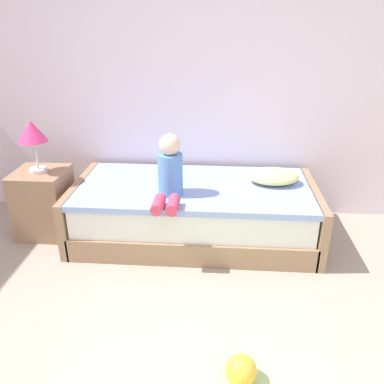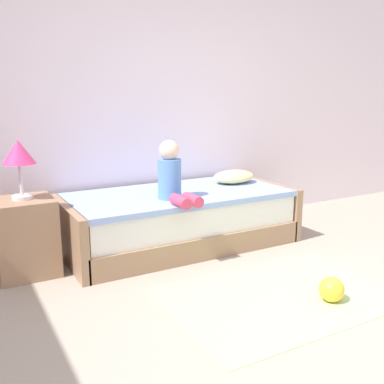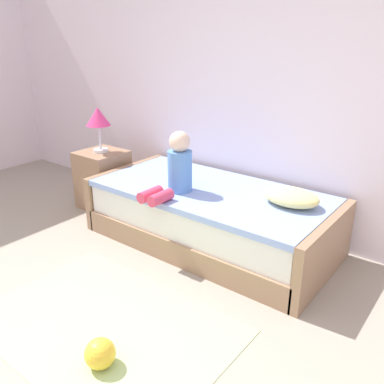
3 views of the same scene
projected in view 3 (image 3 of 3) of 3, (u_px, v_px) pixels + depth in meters
name	position (u px, v px, depth m)	size (l,w,h in m)	color
wall_rear	(264.00, 68.00, 3.41)	(7.20, 0.10, 2.90)	white
bed	(210.00, 216.00, 3.47)	(2.11, 1.00, 0.50)	#997556
nightstand	(103.00, 179.00, 4.21)	(0.44, 0.44, 0.60)	#997556
table_lamp	(98.00, 119.00, 3.97)	(0.24, 0.24, 0.45)	silver
child_figure	(176.00, 168.00, 3.24)	(0.20, 0.51, 0.50)	#598CD1
pillow	(291.00, 197.00, 3.04)	(0.44, 0.30, 0.13)	#F2E58C
toy_ball	(100.00, 353.00, 2.19)	(0.17, 0.17, 0.17)	yellow
area_rug	(105.00, 325.00, 2.54)	(1.60, 1.10, 0.01)	#B2D189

